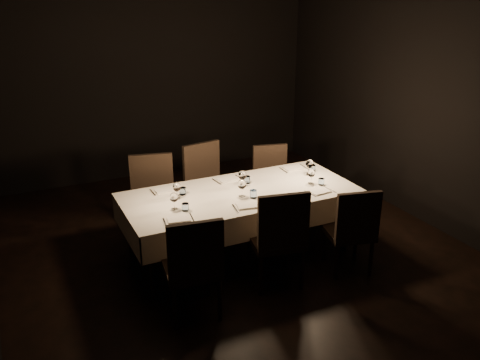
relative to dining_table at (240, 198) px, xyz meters
name	(u,v)px	position (x,y,z in m)	size (l,w,h in m)	color
room	(240,126)	(0.00, 0.00, 0.81)	(5.01, 6.01, 3.01)	black
dining_table	(240,198)	(0.00, 0.00, 0.00)	(2.52, 1.12, 0.76)	black
chair_near_left	(193,264)	(-0.87, -0.86, -0.13)	(0.55, 0.55, 1.02)	black
place_setting_near_left	(178,206)	(-0.78, -0.22, 0.14)	(0.33, 0.40, 0.18)	silver
chair_near_center	(279,235)	(0.07, -0.73, -0.11)	(0.59, 0.59, 1.05)	black
place_setting_near_center	(246,193)	(-0.03, -0.22, 0.15)	(0.36, 0.41, 0.19)	silver
chair_near_right	(352,227)	(0.87, -0.84, -0.16)	(0.56, 0.56, 0.96)	black
place_setting_near_right	(316,181)	(0.83, -0.22, 0.14)	(0.32, 0.40, 0.17)	silver
chair_far_left	(153,196)	(-0.76, 0.74, -0.12)	(0.60, 0.60, 1.04)	black
place_setting_far_left	(175,189)	(-0.66, 0.22, 0.15)	(0.32, 0.40, 0.18)	silver
chair_far_center	(207,183)	(-0.04, 0.86, -0.12)	(0.58, 0.58, 1.05)	black
place_setting_far_center	(239,178)	(0.09, 0.22, 0.15)	(0.35, 0.41, 0.19)	silver
chair_far_right	(272,178)	(0.82, 0.78, -0.17)	(0.54, 0.54, 0.93)	black
place_setting_far_right	(305,166)	(0.96, 0.22, 0.15)	(0.34, 0.41, 0.19)	silver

